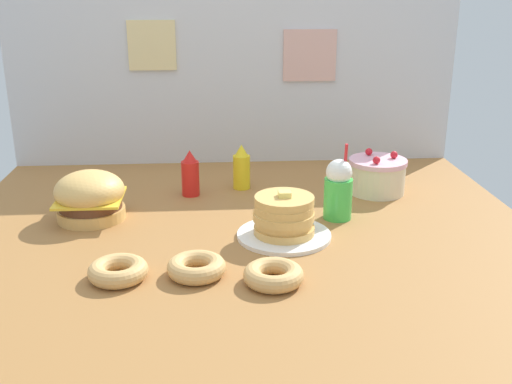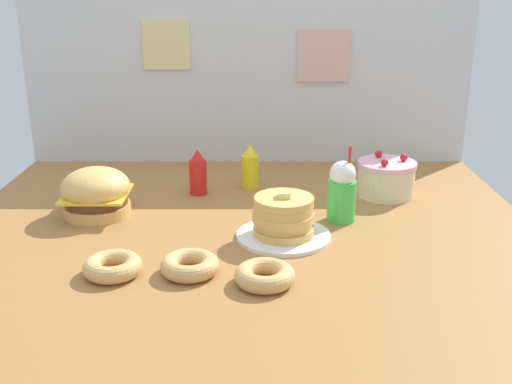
{
  "view_description": "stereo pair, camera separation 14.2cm",
  "coord_description": "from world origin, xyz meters",
  "views": [
    {
      "loc": [
        -0.1,
        -2.05,
        0.87
      ],
      "look_at": [
        0.04,
        0.05,
        0.14
      ],
      "focal_mm": 42.65,
      "sensor_mm": 36.0,
      "label": 1
    },
    {
      "loc": [
        0.04,
        -2.05,
        0.87
      ],
      "look_at": [
        0.04,
        0.05,
        0.14
      ],
      "focal_mm": 42.65,
      "sensor_mm": 36.0,
      "label": 2
    }
  ],
  "objects": [
    {
      "name": "pancake_stack",
      "position": [
        0.14,
        -0.05,
        0.07
      ],
      "size": [
        0.34,
        0.34,
        0.17
      ],
      "color": "white",
      "rests_on": "ground_plane"
    },
    {
      "name": "burger",
      "position": [
        -0.59,
        0.19,
        0.09
      ],
      "size": [
        0.26,
        0.26,
        0.19
      ],
      "color": "#DBA859",
      "rests_on": "ground_plane"
    },
    {
      "name": "cream_soda_cup",
      "position": [
        0.37,
        0.12,
        0.12
      ],
      "size": [
        0.11,
        0.11,
        0.3
      ],
      "color": "green",
      "rests_on": "ground_plane"
    },
    {
      "name": "ketchup_bottle",
      "position": [
        -0.21,
        0.44,
        0.09
      ],
      "size": [
        0.08,
        0.08,
        0.2
      ],
      "color": "red",
      "rests_on": "ground_plane"
    },
    {
      "name": "mustard_bottle",
      "position": [
        0.01,
        0.51,
        0.09
      ],
      "size": [
        0.08,
        0.08,
        0.2
      ],
      "color": "yellow",
      "rests_on": "ground_plane"
    },
    {
      "name": "ground_plane",
      "position": [
        0.0,
        0.0,
        -0.01
      ],
      "size": [
        2.18,
        1.9,
        0.02
      ],
      "primitive_type": "cube",
      "color": "#9E6B38"
    },
    {
      "name": "donut_pink_glaze",
      "position": [
        -0.41,
        -0.34,
        0.03
      ],
      "size": [
        0.19,
        0.19,
        0.06
      ],
      "color": "tan",
      "rests_on": "ground_plane"
    },
    {
      "name": "back_wall",
      "position": [
        0.0,
        0.94,
        0.42
      ],
      "size": [
        2.18,
        0.04,
        0.83
      ],
      "color": "silver",
      "rests_on": "ground_plane"
    },
    {
      "name": "layer_cake",
      "position": [
        0.6,
        0.42,
        0.08
      ],
      "size": [
        0.25,
        0.25,
        0.18
      ],
      "color": "beige",
      "rests_on": "ground_plane"
    },
    {
      "name": "donut_chocolate",
      "position": [
        -0.17,
        -0.33,
        0.03
      ],
      "size": [
        0.19,
        0.19,
        0.06
      ],
      "color": "tan",
      "rests_on": "ground_plane"
    },
    {
      "name": "donut_vanilla",
      "position": [
        0.07,
        -0.4,
        0.03
      ],
      "size": [
        0.19,
        0.19,
        0.06
      ],
      "color": "tan",
      "rests_on": "ground_plane"
    }
  ]
}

